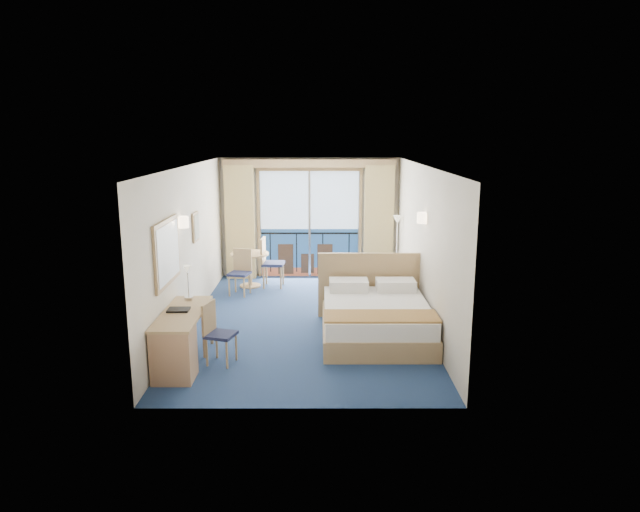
% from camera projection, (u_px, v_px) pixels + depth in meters
% --- Properties ---
extents(floor, '(6.50, 6.50, 0.00)m').
position_uv_depth(floor, '(307.00, 321.00, 10.01)').
color(floor, navy).
rests_on(floor, ground).
extents(room_walls, '(4.04, 6.54, 2.72)m').
position_uv_depth(room_walls, '(306.00, 221.00, 9.64)').
color(room_walls, beige).
rests_on(room_walls, ground).
extents(balcony_door, '(2.36, 0.03, 2.52)m').
position_uv_depth(balcony_door, '(309.00, 227.00, 12.91)').
color(balcony_door, navy).
rests_on(balcony_door, room_walls).
extents(curtain_left, '(0.65, 0.22, 2.55)m').
position_uv_depth(curtain_left, '(240.00, 222.00, 12.74)').
color(curtain_left, '#D6BD76').
rests_on(curtain_left, room_walls).
extents(curtain_right, '(0.65, 0.22, 2.55)m').
position_uv_depth(curtain_right, '(379.00, 222.00, 12.74)').
color(curtain_right, '#D6BD76').
rests_on(curtain_right, room_walls).
extents(pelmet, '(3.80, 0.25, 0.18)m').
position_uv_depth(pelmet, '(309.00, 163.00, 12.49)').
color(pelmet, tan).
rests_on(pelmet, room_walls).
extents(mirror, '(0.05, 1.25, 0.95)m').
position_uv_depth(mirror, '(167.00, 252.00, 8.22)').
color(mirror, tan).
rests_on(mirror, room_walls).
extents(wall_print, '(0.04, 0.42, 0.52)m').
position_uv_depth(wall_print, '(196.00, 227.00, 10.11)').
color(wall_print, tan).
rests_on(wall_print, room_walls).
extents(sconce_left, '(0.18, 0.18, 0.18)m').
position_uv_depth(sconce_left, '(183.00, 222.00, 9.03)').
color(sconce_left, '#FFDDB2').
rests_on(sconce_left, room_walls).
extents(sconce_right, '(0.18, 0.18, 0.18)m').
position_uv_depth(sconce_right, '(422.00, 218.00, 9.47)').
color(sconce_right, '#FFDDB2').
rests_on(sconce_right, room_walls).
extents(bed, '(1.86, 2.21, 1.17)m').
position_uv_depth(bed, '(375.00, 317.00, 9.19)').
color(bed, tan).
rests_on(bed, ground).
extents(nightstand, '(0.43, 0.41, 0.57)m').
position_uv_depth(nightstand, '(402.00, 294.00, 10.64)').
color(nightstand, tan).
rests_on(nightstand, ground).
extents(phone, '(0.19, 0.17, 0.08)m').
position_uv_depth(phone, '(402.00, 278.00, 10.53)').
color(phone, beige).
rests_on(phone, nightstand).
extents(armchair, '(1.05, 1.05, 0.69)m').
position_uv_depth(armchair, '(371.00, 275.00, 11.87)').
color(armchair, '#494E58').
rests_on(armchair, ground).
extents(floor_lamp, '(0.21, 0.21, 1.52)m').
position_uv_depth(floor_lamp, '(397.00, 233.00, 12.12)').
color(floor_lamp, silver).
rests_on(floor_lamp, ground).
extents(desk, '(0.56, 1.63, 0.77)m').
position_uv_depth(desk, '(176.00, 346.00, 7.67)').
color(desk, tan).
rests_on(desk, ground).
extents(desk_chair, '(0.48, 0.48, 0.89)m').
position_uv_depth(desk_chair, '(216.00, 329.00, 8.10)').
color(desk_chair, '#1F2448').
rests_on(desk_chair, ground).
extents(folder, '(0.31, 0.23, 0.03)m').
position_uv_depth(folder, '(179.00, 310.00, 8.08)').
color(folder, black).
rests_on(folder, desk).
extents(desk_lamp, '(0.13, 0.13, 0.50)m').
position_uv_depth(desk_lamp, '(188.00, 275.00, 8.55)').
color(desk_lamp, silver).
rests_on(desk_lamp, desk).
extents(round_table, '(0.82, 0.82, 0.73)m').
position_uv_depth(round_table, '(250.00, 261.00, 12.15)').
color(round_table, tan).
rests_on(round_table, ground).
extents(table_chair_a, '(0.49, 0.48, 1.06)m').
position_uv_depth(table_chair_a, '(269.00, 259.00, 12.13)').
color(table_chair_a, '#1F2448').
rests_on(table_chair_a, ground).
extents(table_chair_b, '(0.49, 0.49, 0.93)m').
position_uv_depth(table_chair_b, '(241.00, 269.00, 11.60)').
color(table_chair_b, '#1F2448').
rests_on(table_chair_b, ground).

